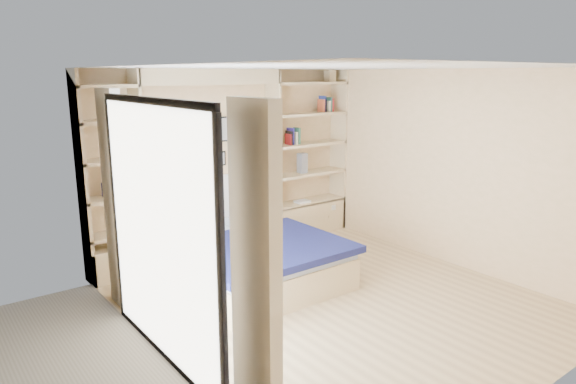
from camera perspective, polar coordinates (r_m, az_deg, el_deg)
ground at (r=5.81m, az=4.98°, el=-11.82°), size 4.50×4.50×0.00m
room_shell at (r=6.42m, az=-6.60°, el=0.69°), size 4.50×4.50×4.50m
bed at (r=6.27m, az=-4.63°, el=-7.11°), size 1.80×2.26×1.07m
photo_gallery at (r=6.90m, az=-10.21°, el=5.88°), size 1.48×0.02×0.82m
reading_lamps at (r=6.86m, az=-8.06°, el=1.65°), size 1.92×0.12×0.15m
shelf_decor at (r=7.61m, az=0.87°, el=7.37°), size 3.62×0.23×2.03m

